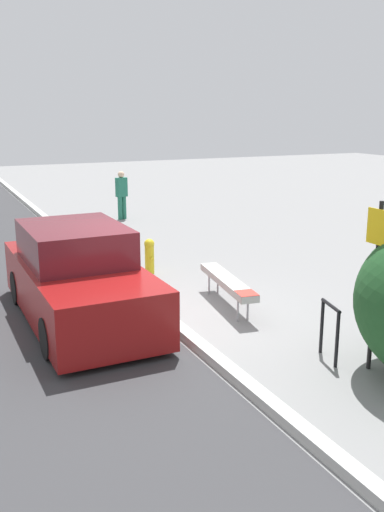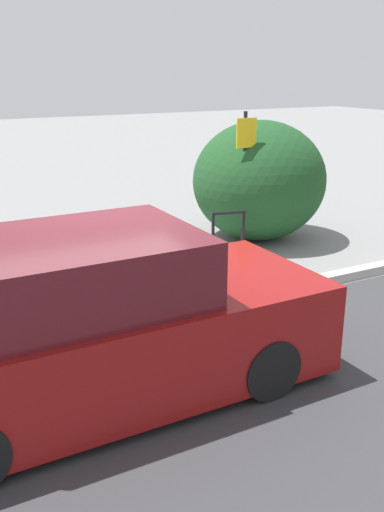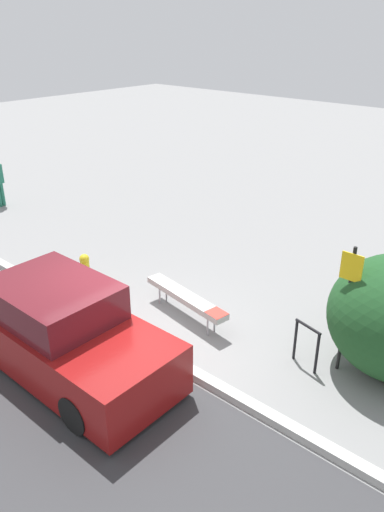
{
  "view_description": "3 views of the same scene",
  "coord_description": "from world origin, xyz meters",
  "views": [
    {
      "loc": [
        8.42,
        -3.4,
        3.4
      ],
      "look_at": [
        0.16,
        0.47,
        1.08
      ],
      "focal_mm": 40.0,
      "sensor_mm": 36.0,
      "label": 1
    },
    {
      "loc": [
        -2.05,
        -5.83,
        2.95
      ],
      "look_at": [
        1.18,
        0.23,
        0.67
      ],
      "focal_mm": 40.0,
      "sensor_mm": 36.0,
      "label": 2
    },
    {
      "loc": [
        5.71,
        -5.07,
        5.45
      ],
      "look_at": [
        -0.34,
        1.76,
        1.13
      ],
      "focal_mm": 35.0,
      "sensor_mm": 36.0,
      "label": 3
    }
  ],
  "objects": [
    {
      "name": "shrub_hedge",
      "position": [
        3.66,
        2.37,
        1.05
      ],
      "size": [
        2.37,
        2.25,
        2.1
      ],
      "color": "#1E4C23",
      "rests_on": "ground_plane"
    },
    {
      "name": "parked_car_near",
      "position": [
        -0.59,
        -1.27,
        0.7
      ],
      "size": [
        4.29,
        1.8,
        1.59
      ],
      "rotation": [
        0.0,
        0.0,
        0.01
      ],
      "color": "black",
      "rests_on": "ground_plane"
    },
    {
      "name": "ground_plane",
      "position": [
        0.0,
        0.0,
        0.0
      ],
      "size": [
        60.0,
        60.0,
        0.0
      ],
      "primitive_type": "plane",
      "color": "gray"
    },
    {
      "name": "sign_post",
      "position": [
        2.97,
        1.8,
        1.38
      ],
      "size": [
        0.36,
        0.08,
        2.3
      ],
      "color": "black",
      "rests_on": "ground_plane"
    },
    {
      "name": "bench",
      "position": [
        -0.08,
        1.28,
        0.47
      ],
      "size": [
        2.2,
        0.64,
        0.54
      ],
      "rotation": [
        0.0,
        0.0,
        -0.15
      ],
      "color": "#99999E",
      "rests_on": "ground_plane"
    },
    {
      "name": "bike_rack",
      "position": [
        2.5,
        1.49,
        0.5
      ],
      "size": [
        0.55,
        0.18,
        0.83
      ],
      "rotation": [
        0.0,
        0.0,
        -0.24
      ],
      "color": "black",
      "rests_on": "ground_plane"
    },
    {
      "name": "curb",
      "position": [
        0.0,
        0.0,
        0.07
      ],
      "size": [
        60.0,
        0.2,
        0.13
      ],
      "color": "#B7B7B2",
      "rests_on": "ground_plane"
    }
  ]
}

